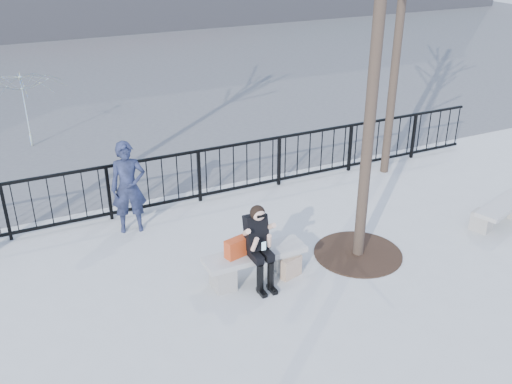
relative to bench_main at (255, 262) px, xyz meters
name	(u,v)px	position (x,y,z in m)	size (l,w,h in m)	color
ground	(255,278)	(0.00, 0.00, -0.30)	(120.00, 120.00, 0.00)	#A2A39D
street_surface	(82,73)	(0.00, 15.00, -0.30)	(60.00, 23.00, 0.01)	#474747
railing	(190,178)	(0.00, 3.00, 0.25)	(14.00, 0.06, 1.10)	black
tree_grate	(358,253)	(1.90, -0.10, -0.29)	(1.50, 1.50, 0.02)	black
bench_main	(255,262)	(0.00, 0.00, 0.00)	(1.65, 0.46, 0.49)	slate
bench_second	(502,211)	(4.92, -0.37, -0.03)	(1.48, 0.41, 0.44)	slate
seated_woman	(260,247)	(0.00, -0.16, 0.37)	(0.50, 0.64, 1.34)	black
handbag	(236,248)	(-0.31, 0.02, 0.34)	(0.36, 0.17, 0.29)	#B23915
shopping_bag	(291,267)	(0.54, -0.20, -0.13)	(0.37, 0.13, 0.35)	beige
standing_man	(128,188)	(-1.35, 2.41, 0.56)	(0.63, 0.41, 1.71)	black
vendor_umbrella	(26,111)	(-2.52, 7.71, 0.64)	(2.06, 2.10, 1.89)	yellow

